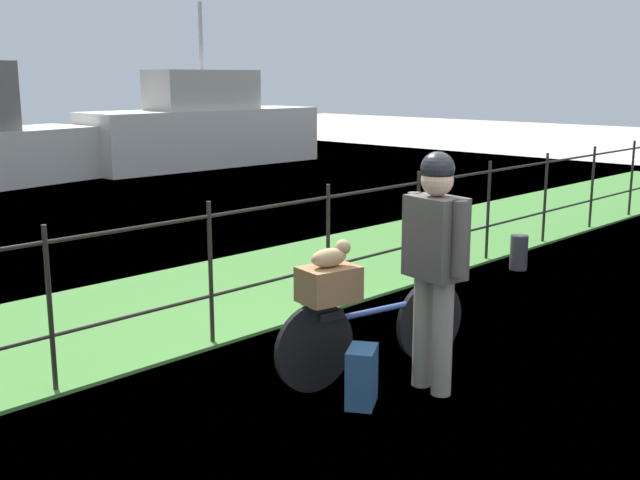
% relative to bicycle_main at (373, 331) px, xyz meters
% --- Properties ---
extents(ground_plane, '(60.00, 60.00, 0.00)m').
position_rel_bicycle_main_xyz_m(ground_plane, '(0.28, -0.70, -0.34)').
color(ground_plane, beige).
extents(grass_strip, '(27.00, 2.40, 0.03)m').
position_rel_bicycle_main_xyz_m(grass_strip, '(0.28, 2.49, -0.32)').
color(grass_strip, '#478438').
rests_on(grass_strip, ground).
extents(iron_fence, '(18.04, 0.04, 1.20)m').
position_rel_bicycle_main_xyz_m(iron_fence, '(0.28, 1.37, 0.35)').
color(iron_fence, '#28231E').
rests_on(iron_fence, ground).
extents(bicycle_main, '(1.69, 0.39, 0.64)m').
position_rel_bicycle_main_xyz_m(bicycle_main, '(0.00, 0.00, 0.00)').
color(bicycle_main, black).
rests_on(bicycle_main, ground).
extents(wooden_crate, '(0.45, 0.36, 0.25)m').
position_rel_bicycle_main_xyz_m(wooden_crate, '(-0.39, 0.08, 0.42)').
color(wooden_crate, olive).
rests_on(wooden_crate, bicycle_main).
extents(terrier_dog, '(0.32, 0.19, 0.18)m').
position_rel_bicycle_main_xyz_m(terrier_dog, '(-0.37, 0.07, 0.62)').
color(terrier_dog, tan).
rests_on(terrier_dog, wooden_crate).
extents(cyclist_person, '(0.33, 0.53, 1.68)m').
position_rel_bicycle_main_xyz_m(cyclist_person, '(0.08, -0.47, 0.66)').
color(cyclist_person, gray).
rests_on(cyclist_person, ground).
extents(backpack_on_paving, '(0.33, 0.30, 0.40)m').
position_rel_bicycle_main_xyz_m(backpack_on_paving, '(-0.46, -0.29, -0.14)').
color(backpack_on_paving, '#28517A').
rests_on(backpack_on_paving, ground).
extents(mooring_bollard, '(0.20, 0.20, 0.40)m').
position_rel_bicycle_main_xyz_m(mooring_bollard, '(3.63, 0.87, -0.14)').
color(mooring_bollard, '#38383D').
rests_on(mooring_bollard, ground).
extents(moored_boat_far, '(6.18, 1.91, 3.93)m').
position_rel_bicycle_main_xyz_m(moored_boat_far, '(7.72, 11.99, 0.56)').
color(moored_boat_far, silver).
rests_on(moored_boat_far, ground).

